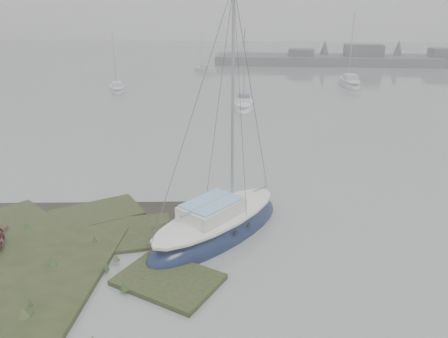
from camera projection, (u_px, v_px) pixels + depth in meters
ground at (225, 103)px, 44.16m from camera, size 160.00×160.00×0.00m
far_shoreline at (404, 60)px, 71.47m from camera, size 60.00×8.00×4.15m
sailboat_main at (217, 227)px, 18.82m from camera, size 6.60×7.73×10.90m
sailboat_white at (244, 106)px, 41.83m from camera, size 2.11×5.77×8.04m
sailboat_far_a at (117, 89)px, 50.02m from camera, size 3.33×5.31×7.13m
sailboat_far_b at (349, 84)px, 53.21m from camera, size 2.57×6.67×9.24m
sailboat_far_c at (205, 70)px, 64.78m from camera, size 4.45×3.57×6.16m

